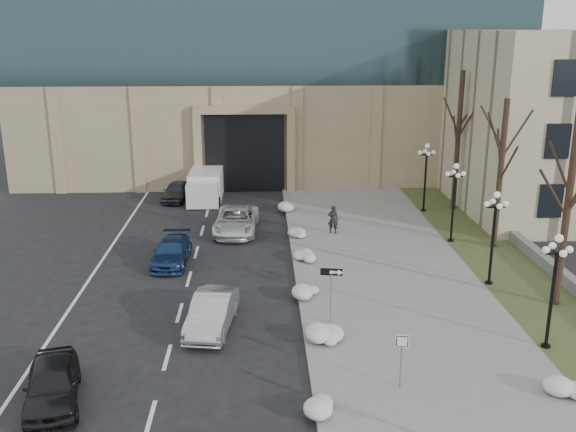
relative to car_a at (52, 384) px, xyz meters
name	(u,v)px	position (x,y,z in m)	size (l,w,h in m)	color
sidewalk	(386,275)	(13.39, 10.96, -0.66)	(9.00, 40.00, 0.12)	gray
curb	(298,276)	(8.89, 10.96, -0.65)	(0.30, 40.00, 0.14)	gray
grass_strip	(511,273)	(19.89, 10.96, -0.67)	(4.00, 40.00, 0.10)	#384422
stone_wall	(534,253)	(21.89, 12.96, -0.37)	(0.50, 30.00, 0.70)	slate
car_a	(52,384)	(0.00, 0.00, 0.00)	(1.71, 4.25, 1.45)	black
car_b	(212,312)	(4.96, 5.37, 0.02)	(1.57, 4.50, 1.48)	#A3A5AB
car_c	(172,252)	(2.25, 13.27, -0.08)	(1.80, 4.43, 1.29)	navy
car_d	(236,220)	(5.52, 18.55, 0.03)	(2.52, 5.45, 1.52)	silver
car_e	(177,191)	(0.92, 26.44, -0.04)	(1.62, 4.01, 1.37)	#333238
pedestrian	(333,219)	(11.44, 17.76, 0.26)	(0.63, 0.42, 1.73)	black
box_truck	(206,185)	(3.05, 26.85, 0.29)	(2.41, 6.62, 2.09)	silver
one_way_sign	(335,279)	(10.11, 5.40, 1.40)	(0.96, 0.33, 2.58)	slate
keep_sign	(402,350)	(11.82, 0.25, 0.84)	(0.46, 0.12, 2.13)	slate
snow_clump_b	(326,406)	(9.09, -1.08, -0.42)	(1.10, 1.60, 0.36)	silver
snow_clump_c	(323,338)	(9.46, 3.67, -0.42)	(1.10, 1.60, 0.36)	silver
snow_clump_d	(306,292)	(9.12, 8.35, -0.42)	(1.10, 1.60, 0.36)	silver
snow_clump_e	(304,256)	(9.36, 13.28, -0.42)	(1.10, 1.60, 0.36)	silver
snow_clump_f	(298,233)	(9.31, 17.36, -0.42)	(1.10, 1.60, 0.36)	silver
snow_clump_g	(290,210)	(9.05, 22.44, -0.42)	(1.10, 1.60, 0.36)	silver
snow_clump_h	(566,385)	(17.51, -0.16, -0.42)	(1.10, 1.60, 0.36)	silver
lamppost_a	(554,276)	(18.19, 2.96, 2.35)	(1.18, 1.18, 4.76)	black
lamppost_b	(494,226)	(18.19, 9.46, 2.35)	(1.18, 1.18, 4.76)	black
lamppost_c	(454,192)	(18.19, 15.96, 2.35)	(1.18, 1.18, 4.76)	black
lamppost_d	(426,168)	(18.19, 22.46, 2.35)	(1.18, 1.18, 4.76)	black
tree_near	(571,181)	(20.39, 6.96, 5.10)	(3.20, 3.20, 9.00)	black
tree_mid	(502,153)	(20.39, 14.96, 4.78)	(3.20, 3.20, 8.50)	black
tree_far	(459,121)	(20.39, 22.96, 5.43)	(3.20, 3.20, 9.50)	black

